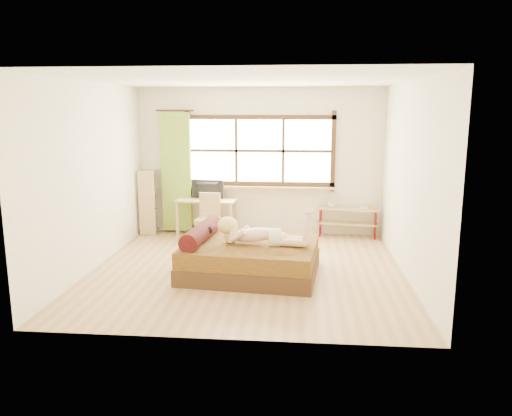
# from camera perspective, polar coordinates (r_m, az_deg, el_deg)

# --- Properties ---
(floor) EXTENTS (4.50, 4.50, 0.00)m
(floor) POSITION_cam_1_polar(r_m,az_deg,el_deg) (7.35, -1.03, -7.06)
(floor) COLOR #9E754C
(floor) RESTS_ON ground
(ceiling) EXTENTS (4.50, 4.50, 0.00)m
(ceiling) POSITION_cam_1_polar(r_m,az_deg,el_deg) (6.98, -1.11, 14.47)
(ceiling) COLOR white
(ceiling) RESTS_ON wall_back
(wall_back) EXTENTS (4.50, 0.00, 4.50)m
(wall_back) POSITION_cam_1_polar(r_m,az_deg,el_deg) (9.26, 0.43, 5.32)
(wall_back) COLOR silver
(wall_back) RESTS_ON floor
(wall_front) EXTENTS (4.50, 0.00, 4.50)m
(wall_front) POSITION_cam_1_polar(r_m,az_deg,el_deg) (4.84, -3.92, -0.22)
(wall_front) COLOR silver
(wall_front) RESTS_ON floor
(wall_left) EXTENTS (0.00, 4.50, 4.50)m
(wall_left) POSITION_cam_1_polar(r_m,az_deg,el_deg) (7.61, -18.19, 3.46)
(wall_left) COLOR silver
(wall_left) RESTS_ON floor
(wall_right) EXTENTS (0.00, 4.50, 4.50)m
(wall_right) POSITION_cam_1_polar(r_m,az_deg,el_deg) (7.16, 17.17, 3.05)
(wall_right) COLOR silver
(wall_right) RESTS_ON floor
(window) EXTENTS (2.80, 0.16, 1.46)m
(window) POSITION_cam_1_polar(r_m,az_deg,el_deg) (9.22, 0.42, 6.29)
(window) COLOR #FFEDBF
(window) RESTS_ON wall_back
(curtain) EXTENTS (0.55, 0.10, 2.20)m
(curtain) POSITION_cam_1_polar(r_m,az_deg,el_deg) (9.42, -9.09, 4.06)
(curtain) COLOR #5B8023
(curtain) RESTS_ON wall_back
(bed) EXTENTS (1.98, 1.65, 0.70)m
(bed) POSITION_cam_1_polar(r_m,az_deg,el_deg) (7.09, -0.97, -5.64)
(bed) COLOR black
(bed) RESTS_ON floor
(woman) EXTENTS (1.32, 0.50, 0.55)m
(woman) POSITION_cam_1_polar(r_m,az_deg,el_deg) (6.89, 0.59, -1.94)
(woman) COLOR beige
(woman) RESTS_ON bed
(kitten) EXTENTS (0.29, 0.14, 0.22)m
(kitten) POSITION_cam_1_polar(r_m,az_deg,el_deg) (7.19, -6.26, -2.80)
(kitten) COLOR black
(kitten) RESTS_ON bed
(desk) EXTENTS (1.13, 0.60, 0.68)m
(desk) POSITION_cam_1_polar(r_m,az_deg,el_deg) (9.21, -5.68, 0.45)
(desk) COLOR tan
(desk) RESTS_ON floor
(monitor) EXTENTS (0.60, 0.14, 0.35)m
(monitor) POSITION_cam_1_polar(r_m,az_deg,el_deg) (9.21, -5.65, 2.11)
(monitor) COLOR black
(monitor) RESTS_ON desk
(chair) EXTENTS (0.42, 0.42, 0.85)m
(chair) POSITION_cam_1_polar(r_m,az_deg,el_deg) (8.85, -5.43, -0.75)
(chair) COLOR tan
(chair) RESTS_ON floor
(pipe_shelf) EXTENTS (1.11, 0.40, 0.61)m
(pipe_shelf) POSITION_cam_1_polar(r_m,az_deg,el_deg) (9.24, 10.53, -0.86)
(pipe_shelf) COLOR tan
(pipe_shelf) RESTS_ON floor
(cup) EXTENTS (0.14, 0.14, 0.10)m
(cup) POSITION_cam_1_polar(r_m,az_deg,el_deg) (9.18, 8.64, 0.36)
(cup) COLOR gray
(cup) RESTS_ON pipe_shelf
(book) EXTENTS (0.18, 0.23, 0.02)m
(book) POSITION_cam_1_polar(r_m,az_deg,el_deg) (9.24, 11.73, 0.04)
(book) COLOR gray
(book) RESTS_ON pipe_shelf
(bookshelf) EXTENTS (0.35, 0.55, 1.20)m
(bookshelf) POSITION_cam_1_polar(r_m,az_deg,el_deg) (9.62, -12.10, 0.83)
(bookshelf) COLOR tan
(bookshelf) RESTS_ON floor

